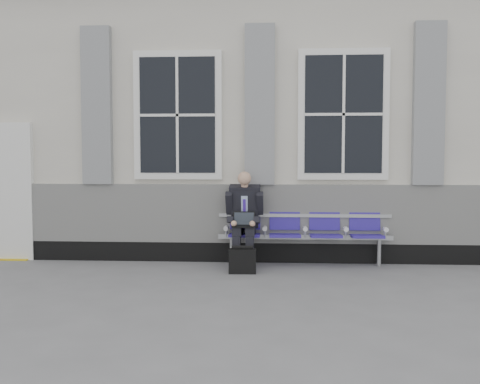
{
  "coord_description": "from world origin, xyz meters",
  "views": [
    {
      "loc": [
        -0.71,
        -6.68,
        1.6
      ],
      "look_at": [
        -1.17,
        0.9,
        1.12
      ],
      "focal_mm": 40.0,
      "sensor_mm": 36.0,
      "label": 1
    }
  ],
  "objects": [
    {
      "name": "businessman",
      "position": [
        -1.12,
        1.19,
        0.76
      ],
      "size": [
        0.56,
        0.75,
        1.4
      ],
      "color": "black",
      "rests_on": "ground"
    },
    {
      "name": "bench",
      "position": [
        -0.22,
        1.32,
        0.55
      ],
      "size": [
        2.6,
        0.47,
        0.91
      ],
      "color": "#9EA0A3",
      "rests_on": "ground"
    },
    {
      "name": "station_building",
      "position": [
        -0.02,
        3.47,
        2.22
      ],
      "size": [
        14.4,
        4.4,
        4.49
      ],
      "color": "silver",
      "rests_on": "ground"
    },
    {
      "name": "briefcase",
      "position": [
        -1.12,
        0.65,
        0.18
      ],
      "size": [
        0.38,
        0.17,
        0.39
      ],
      "color": "black",
      "rests_on": "ground"
    },
    {
      "name": "ground",
      "position": [
        0.0,
        0.0,
        0.0
      ],
      "size": [
        70.0,
        70.0,
        0.0
      ],
      "primitive_type": "plane",
      "color": "slate",
      "rests_on": "ground"
    }
  ]
}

